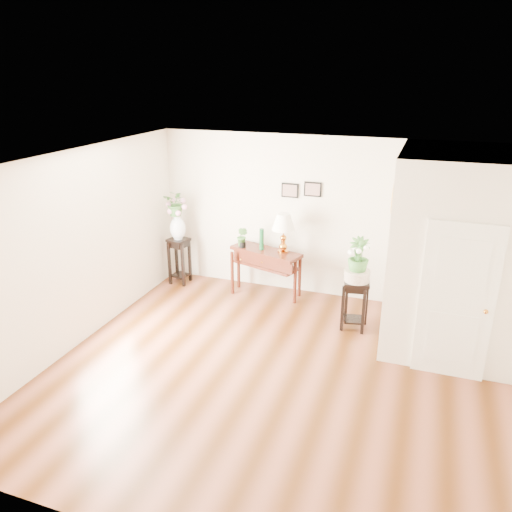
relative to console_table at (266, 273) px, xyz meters
The scene contains 20 objects.
floor 2.57m from the console_table, 67.97° to the right, with size 6.00×5.50×0.02m, color brown.
ceiling 3.47m from the console_table, 67.97° to the right, with size 6.00×5.50×0.02m, color white.
wall_back 1.42m from the console_table, 23.14° to the left, with size 6.00×0.02×2.80m, color beige.
wall_front 5.27m from the console_table, 79.45° to the right, with size 6.00×0.02×2.80m, color beige.
wall_left 3.26m from the console_table, 131.18° to the right, with size 0.02×5.50×2.80m, color beige.
partition 3.25m from the console_table, 10.58° to the right, with size 1.80×1.95×2.80m, color beige.
door 3.49m from the console_table, 27.24° to the right, with size 0.90×0.05×2.10m, color silver.
art_print_left 1.50m from the console_table, 52.21° to the left, with size 0.30×0.02×0.25m, color black.
art_print_right 1.68m from the console_table, 28.88° to the left, with size 0.30×0.02×0.25m, color black.
wall_ornament 2.70m from the console_table, 11.90° to the right, with size 0.51×0.51×0.07m, color tan.
console_table is the anchor object (origin of this frame).
table_lamp 0.84m from the console_table, ahead, with size 0.39×0.39×0.69m, color #B76F1F.
green_vase 0.60m from the console_table, behind, with size 0.08×0.08×0.38m, color #104722.
potted_plant 0.75m from the console_table, behind, with size 0.20×0.16×0.36m, color #39732F.
plant_stand_a 1.70m from the console_table, behind, with size 0.34×0.34×0.87m, color black.
porcelain_vase 1.83m from the console_table, behind, with size 0.29×0.29×0.50m, color white, non-canonical shape.
lily_arrangement 2.02m from the console_table, behind, with size 0.43×0.37×0.48m, color #39732F.
plant_stand_b 1.82m from the console_table, 22.36° to the right, with size 0.37×0.37×0.80m, color black.
ceramic_bowl 1.88m from the console_table, 22.36° to the right, with size 0.39×0.39×0.17m, color beige.
narcissus 1.98m from the console_table, 22.36° to the right, with size 0.32×0.32×0.56m, color #39732F.
Camera 1 is at (1.62, -5.41, 3.80)m, focal length 35.00 mm.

